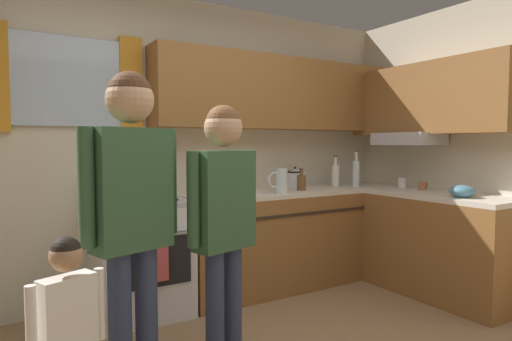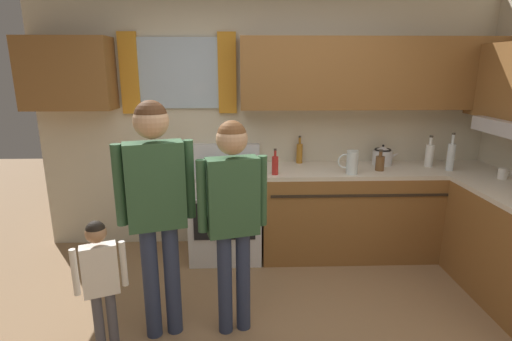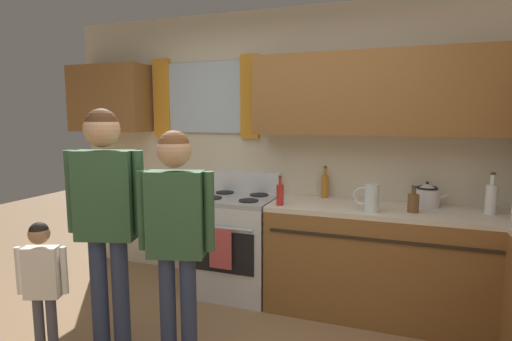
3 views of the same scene
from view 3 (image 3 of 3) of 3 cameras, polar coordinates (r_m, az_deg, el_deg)
back_wall_unit at (r=3.71m, az=6.05°, el=5.63°), size 4.60×0.42×2.60m
kitchen_counter_run at (r=3.24m, az=27.22°, el=-14.50°), size 2.33×1.90×0.90m
stove_oven at (r=3.79m, az=-2.76°, el=-10.17°), size 0.69×0.67×1.10m
bottle_milk_white at (r=3.49m, az=30.31°, el=-3.40°), size 0.08×0.08×0.31m
bottle_oil_amber at (r=3.67m, az=9.72°, el=-2.13°), size 0.06×0.06×0.29m
bottle_squat_brown at (r=3.30m, az=21.35°, el=-4.21°), size 0.08×0.08×0.21m
bottle_sauce_red at (r=3.31m, az=3.41°, el=-3.36°), size 0.06×0.06×0.25m
stovetop_kettle at (r=3.54m, az=23.02°, el=-3.22°), size 0.27×0.20×0.21m
water_pitcher at (r=3.19m, az=15.90°, el=-3.73°), size 0.19×0.11×0.22m
adult_holding_child at (r=2.80m, az=-20.49°, el=-4.56°), size 0.50×0.26×1.68m
adult_in_plaid at (r=2.55m, az=-11.25°, el=-7.34°), size 0.47×0.23×1.54m
small_child at (r=2.99m, az=-27.98°, el=-13.19°), size 0.31×0.16×0.97m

